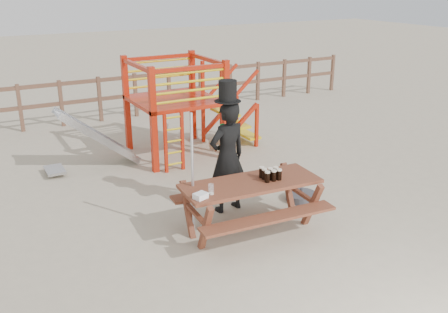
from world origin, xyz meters
TOP-DOWN VIEW (x-y plane):
  - ground at (0.00, 0.00)m, footprint 60.00×60.00m
  - back_fence at (0.00, 7.00)m, footprint 15.09×0.09m
  - playground_fort at (0.12, 3.58)m, footprint 4.71×1.84m
  - picnic_table at (-0.25, -0.20)m, footprint 2.17×1.58m
  - man_with_hat at (-0.19, 0.61)m, footprint 0.73×0.53m
  - metal_pole at (-1.07, 0.08)m, footprint 0.04×0.04m
  - parasol_base at (1.12, 0.30)m, footprint 0.54×0.54m
  - paper_bag at (-1.17, -0.37)m, footprint 0.21×0.19m
  - stout_pints at (0.06, -0.26)m, footprint 0.29×0.29m
  - empty_glasses at (-0.97, -0.31)m, footprint 0.08×0.08m

SIDE VIEW (x-z plane):
  - ground at x=0.00m, z-range 0.00..0.00m
  - parasol_base at x=1.12m, z-range -0.05..0.18m
  - picnic_table at x=-0.25m, z-range 0.11..0.91m
  - back_fence at x=0.00m, z-range 0.14..1.34m
  - paper_bag at x=-1.17m, z-range 0.81..0.89m
  - empty_glasses at x=-0.97m, z-range 0.80..0.95m
  - stout_pints at x=0.06m, z-range 0.81..0.98m
  - metal_pole at x=-1.07m, z-range 0.00..1.90m
  - man_with_hat at x=-0.19m, z-range -0.11..2.07m
  - playground_fort at x=0.12m, z-range 0.02..2.12m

